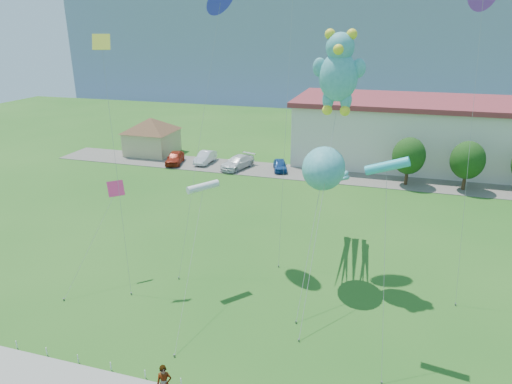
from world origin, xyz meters
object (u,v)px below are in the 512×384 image
parked_car_red (175,158)px  parked_car_blue (280,165)px  pedestrian_left (164,384)px  parked_car_white (237,162)px  pavilion (151,132)px  octopus_kite (326,174)px  teddy_bear_kite (339,71)px  parked_car_silver (205,157)px

parked_car_red → parked_car_blue: 13.83m
pedestrian_left → parked_car_red: size_ratio=0.43×
parked_car_blue → parked_car_white: bearing=169.7°
pavilion → octopus_kite: (27.78, -25.25, 4.22)m
teddy_bear_kite → parked_car_silver: bearing=130.1°
parked_car_white → octopus_kite: size_ratio=0.40×
parked_car_white → parked_car_blue: (5.33, 0.70, -0.10)m
pedestrian_left → teddy_bear_kite: 20.78m
pavilion → parked_car_silver: (8.96, -2.42, -2.22)m
parked_car_red → parked_car_white: size_ratio=0.86×
pedestrian_left → octopus_kite: bearing=49.7°
parked_car_white → pedestrian_left: bearing=-58.3°
parked_car_silver → octopus_kite: bearing=-50.2°
teddy_bear_kite → parked_car_red: bearing=136.9°
pedestrian_left → parked_car_white: size_ratio=0.37×
parked_car_silver → parked_car_blue: size_ratio=1.15×
pavilion → parked_car_red: bearing=-35.9°
parked_car_silver → parked_car_white: bearing=-12.6°
pedestrian_left → parked_car_blue: bearing=73.6°
pedestrian_left → parked_car_silver: pedestrian_left is taller
parked_car_white → parked_car_blue: parked_car_white is taller
parked_car_silver → octopus_kite: (18.82, -22.83, 6.44)m
pavilion → parked_car_silver: size_ratio=2.04×
pavilion → teddy_bear_kite: (28.21, -25.28, 11.19)m
parked_car_blue → octopus_kite: bearing=-86.6°
pavilion → octopus_kite: 37.77m
parked_car_red → teddy_bear_kite: teddy_bear_kite is taller
pavilion → parked_car_blue: pavilion is taller
pavilion → parked_car_blue: 19.45m
octopus_kite → pavilion: bearing=137.7°
parked_car_silver → octopus_kite: size_ratio=0.34×
pavilion → teddy_bear_kite: teddy_bear_kite is taller
pedestrian_left → octopus_kite: size_ratio=0.15×
pavilion → octopus_kite: size_ratio=0.69×
parked_car_red → parked_car_silver: bearing=8.4°
pedestrian_left → parked_car_red: 40.51m
parked_car_white → octopus_kite: (14.00, -21.73, 6.41)m
parked_car_red → parked_car_blue: size_ratio=1.17×
pavilion → octopus_kite: bearing=-42.3°
pedestrian_left → parked_car_white: pedestrian_left is taller
pedestrian_left → parked_car_blue: pedestrian_left is taller
parked_car_red → octopus_kite: size_ratio=0.34×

